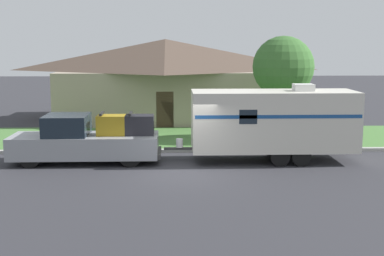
# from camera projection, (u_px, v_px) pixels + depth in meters

# --- Properties ---
(ground_plane) EXTENTS (120.00, 120.00, 0.00)m
(ground_plane) POSITION_uv_depth(u_px,v_px,m) (185.00, 172.00, 20.26)
(ground_plane) COLOR #2D2D33
(curb_strip) EXTENTS (80.00, 0.30, 0.14)m
(curb_strip) POSITION_uv_depth(u_px,v_px,m) (183.00, 151.00, 23.95)
(curb_strip) COLOR #999993
(curb_strip) RESTS_ON ground_plane
(lawn_strip) EXTENTS (80.00, 7.00, 0.03)m
(lawn_strip) POSITION_uv_depth(u_px,v_px,m) (182.00, 138.00, 27.56)
(lawn_strip) COLOR #477538
(lawn_strip) RESTS_ON ground_plane
(house_across_street) EXTENTS (13.98, 8.42, 5.09)m
(house_across_street) POSITION_uv_depth(u_px,v_px,m) (166.00, 78.00, 34.23)
(house_across_street) COLOR gray
(house_across_street) RESTS_ON ground_plane
(pickup_truck) EXTENTS (6.07, 2.08, 2.06)m
(pickup_truck) POSITION_uv_depth(u_px,v_px,m) (86.00, 140.00, 21.77)
(pickup_truck) COLOR black
(pickup_truck) RESTS_ON ground_plane
(travel_trailer) EXTENTS (7.84, 2.29, 3.19)m
(travel_trailer) POSITION_uv_depth(u_px,v_px,m) (274.00, 121.00, 21.93)
(travel_trailer) COLOR black
(travel_trailer) RESTS_ON ground_plane
(mailbox) EXTENTS (0.48, 0.20, 1.32)m
(mailbox) POSITION_uv_depth(u_px,v_px,m) (125.00, 126.00, 24.77)
(mailbox) COLOR brown
(mailbox) RESTS_ON ground_plane
(tree_in_yard) EXTENTS (3.09, 3.09, 5.21)m
(tree_in_yard) POSITION_uv_depth(u_px,v_px,m) (283.00, 67.00, 26.78)
(tree_in_yard) COLOR brown
(tree_in_yard) RESTS_ON ground_plane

